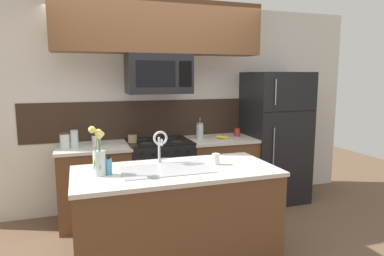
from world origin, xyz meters
name	(u,v)px	position (x,y,z in m)	size (l,w,h in m)	color
ground_plane	(181,247)	(0.00, 0.00, 0.00)	(10.00, 10.00, 0.00)	brown
rear_partition	(174,106)	(0.30, 1.28, 1.30)	(5.20, 0.10, 2.60)	silver
splash_band	(153,119)	(0.00, 1.22, 1.15)	(3.18, 0.01, 0.48)	#332319
back_counter_left	(95,184)	(-0.77, 0.90, 0.46)	(0.82, 0.65, 0.91)	brown
back_counter_right	(219,172)	(0.80, 0.90, 0.46)	(0.87, 0.65, 0.91)	brown
stove_range	(160,177)	(0.00, 0.90, 0.46)	(0.76, 0.64, 0.93)	black
microwave	(159,74)	(0.00, 0.88, 1.72)	(0.74, 0.40, 0.46)	black
upper_cabinet_band	(161,27)	(0.03, 0.85, 2.25)	(2.39, 0.34, 0.60)	brown
refrigerator	(274,137)	(1.61, 0.92, 0.88)	(0.78, 0.74, 1.75)	black
storage_jar_tall	(65,140)	(-1.07, 0.87, 1.00)	(0.11, 0.11, 0.18)	silver
storage_jar_medium	(74,139)	(-0.97, 0.86, 1.01)	(0.08, 0.08, 0.20)	silver
storage_jar_short	(96,140)	(-0.73, 0.93, 0.97)	(0.10, 0.10, 0.13)	silver
storage_jar_squat	(132,138)	(-0.32, 0.90, 0.97)	(0.11, 0.11, 0.12)	#997F5B
banana_bunch	(223,137)	(0.81, 0.84, 0.93)	(0.19, 0.12, 0.07)	yellow
french_press	(200,131)	(0.55, 0.96, 1.01)	(0.09, 0.09, 0.27)	silver
coffee_tin	(237,132)	(1.07, 0.95, 0.97)	(0.08, 0.08, 0.11)	#B22D23
island_counter	(176,219)	(-0.14, -0.35, 0.46)	(1.73, 0.81, 0.91)	brown
kitchen_sink	(166,178)	(-0.23, -0.35, 0.84)	(0.76, 0.43, 0.16)	#ADAFB5
sink_faucet	(160,142)	(-0.23, -0.14, 1.11)	(0.14, 0.14, 0.31)	#B7BABF
dish_soap_bottle	(109,166)	(-0.70, -0.34, 0.98)	(0.06, 0.05, 0.16)	#4C93C6
drinking_glass	(216,159)	(0.24, -0.32, 0.96)	(0.07, 0.07, 0.10)	silver
flower_vase	(99,158)	(-0.78, -0.35, 1.05)	(0.13, 0.13, 0.41)	silver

